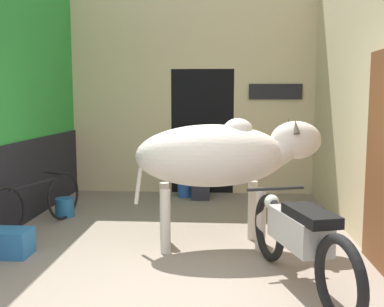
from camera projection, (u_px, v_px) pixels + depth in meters
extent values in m
plane|color=gray|center=(156.00, 299.00, 3.69)|extent=(30.00, 30.00, 0.00)
cube|color=green|center=(10.00, 75.00, 5.68)|extent=(0.18, 4.21, 3.87)
cube|color=black|center=(23.00, 183.00, 5.85)|extent=(0.03, 4.21, 1.08)
cube|color=beige|center=(192.00, 17.00, 7.58)|extent=(4.14, 0.18, 1.74)
cube|color=beige|center=(124.00, 131.00, 7.90)|extent=(1.72, 0.18, 2.13)
cube|color=beige|center=(273.00, 132.00, 7.72)|extent=(1.35, 0.18, 2.13)
cube|color=black|center=(203.00, 130.00, 8.16)|extent=(1.07, 0.90, 2.13)
cube|color=black|center=(275.00, 92.00, 7.52)|extent=(0.89, 0.03, 0.26)
cube|color=beige|center=(359.00, 74.00, 5.39)|extent=(0.18, 4.21, 3.87)
ellipsoid|color=beige|center=(211.00, 156.00, 4.90)|extent=(1.74, 0.96, 0.68)
ellipsoid|color=beige|center=(238.00, 130.00, 4.89)|extent=(0.36, 0.33, 0.25)
cylinder|color=beige|center=(280.00, 150.00, 4.96)|extent=(0.50, 0.39, 0.45)
ellipsoid|color=beige|center=(296.00, 140.00, 4.96)|extent=(0.62, 0.44, 0.42)
cylinder|color=beige|center=(139.00, 176.00, 4.86)|extent=(0.13, 0.06, 0.62)
cylinder|color=beige|center=(253.00, 210.00, 5.22)|extent=(0.11, 0.11, 0.69)
cylinder|color=beige|center=(261.00, 219.00, 4.83)|extent=(0.11, 0.11, 0.69)
cylinder|color=beige|center=(165.00, 212.00, 5.14)|extent=(0.11, 0.11, 0.69)
cylinder|color=beige|center=(165.00, 222.00, 4.75)|extent=(0.11, 0.11, 0.69)
cone|color=#473D33|center=(288.00, 125.00, 5.08)|extent=(0.09, 0.14, 0.17)
cone|color=#473D33|center=(296.00, 127.00, 4.79)|extent=(0.09, 0.14, 0.17)
torus|color=black|center=(340.00, 280.00, 3.23)|extent=(0.26, 0.67, 0.67)
torus|color=black|center=(269.00, 228.00, 4.55)|extent=(0.26, 0.67, 0.67)
cube|color=#9E9993|center=(299.00, 229.00, 3.87)|extent=(0.47, 0.79, 0.28)
cube|color=black|center=(311.00, 215.00, 3.65)|extent=(0.41, 0.64, 0.09)
cylinder|color=black|center=(276.00, 189.00, 4.35)|extent=(0.57, 0.19, 0.03)
sphere|color=silver|center=(272.00, 202.00, 4.46)|extent=(0.15, 0.15, 0.15)
torus|color=black|center=(4.00, 215.00, 5.09)|extent=(0.23, 0.63, 0.65)
torus|color=black|center=(64.00, 196.00, 6.07)|extent=(0.23, 0.63, 0.65)
cylinder|color=black|center=(36.00, 184.00, 5.55)|extent=(0.29, 0.84, 0.03)
cylinder|color=black|center=(58.00, 173.00, 5.94)|extent=(0.43, 0.16, 0.03)
cube|color=#282833|center=(201.00, 188.00, 7.24)|extent=(0.29, 0.14, 0.40)
cube|color=#282833|center=(201.00, 172.00, 7.30)|extent=(0.29, 0.32, 0.11)
cube|color=maroon|center=(201.00, 155.00, 7.34)|extent=(0.42, 0.20, 0.53)
sphere|color=#937051|center=(201.00, 133.00, 7.29)|extent=(0.20, 0.20, 0.20)
cylinder|color=#2856B2|center=(185.00, 186.00, 7.48)|extent=(0.24, 0.24, 0.36)
cylinder|color=#2856B2|center=(185.00, 174.00, 7.46)|extent=(0.34, 0.34, 0.04)
cube|color=teal|center=(9.00, 243.00, 4.68)|extent=(0.44, 0.32, 0.28)
cylinder|color=#23669E|center=(65.00, 207.00, 6.24)|extent=(0.26, 0.26, 0.26)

